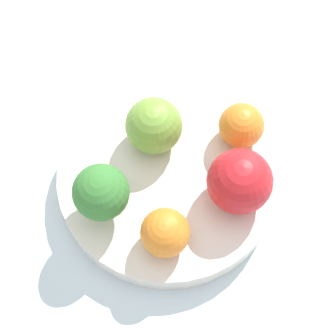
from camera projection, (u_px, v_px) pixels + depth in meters
ground_plane at (168, 192)px, 0.60m from camera, size 6.00×6.00×0.00m
table_surface at (168, 188)px, 0.60m from camera, size 1.20×1.20×0.02m
bowl at (168, 178)px, 0.57m from camera, size 0.22×0.22×0.03m
broccoli at (101, 193)px, 0.51m from camera, size 0.05×0.05×0.06m
apple_red at (154, 126)px, 0.55m from camera, size 0.06×0.06×0.06m
apple_green at (240, 181)px, 0.52m from camera, size 0.06×0.06×0.06m
orange_front at (165, 233)px, 0.51m from camera, size 0.05×0.05×0.05m
orange_back at (241, 126)px, 0.56m from camera, size 0.05×0.05×0.05m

